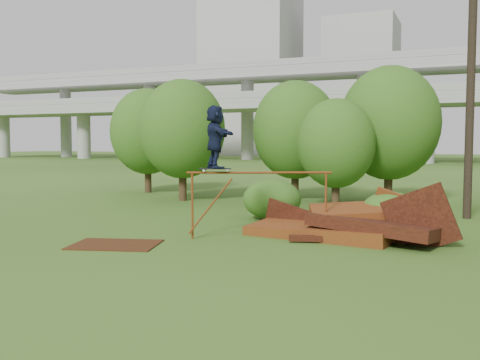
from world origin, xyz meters
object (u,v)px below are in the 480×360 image
at_px(scrap_pile, 348,225).
at_px(skater, 215,137).
at_px(flat_plate, 115,245).
at_px(utility_pole, 472,57).

relative_size(scrap_pile, skater, 3.41).
xyz_separation_m(flat_plate, utility_pole, (8.33, 8.89, 5.55)).
xyz_separation_m(skater, flat_plate, (-1.98, -1.86, -2.79)).
bearing_deg(skater, flat_plate, 88.36).
height_order(skater, utility_pole, utility_pole).
bearing_deg(skater, utility_pole, -86.83).
xyz_separation_m(scrap_pile, utility_pole, (3.05, 5.34, 5.22)).
bearing_deg(utility_pole, skater, -132.07).
relative_size(scrap_pile, utility_pole, 0.53).
height_order(flat_plate, utility_pole, utility_pole).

